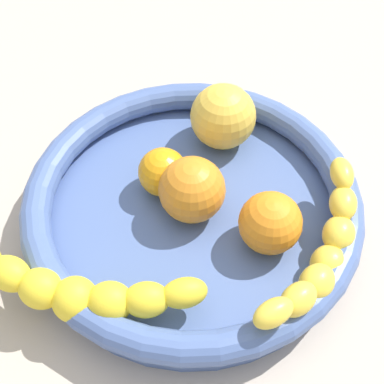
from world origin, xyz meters
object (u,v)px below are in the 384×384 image
banana_draped_right (323,253)px  orange_mid_right (270,223)px  banana_draped_left (77,290)px  orange_mid_left (192,190)px  fruit_bowl (192,208)px  orange_front (163,172)px  apple_yellow (223,116)px

banana_draped_right → orange_mid_right: size_ratio=3.15×
banana_draped_left → orange_mid_left: (-11.18, 9.54, 0.77)cm
fruit_bowl → orange_mid_right: (3.36, 7.66, 2.66)cm
banana_draped_right → orange_front: size_ratio=3.76×
banana_draped_left → apple_yellow: bearing=150.1°
fruit_bowl → orange_front: bearing=-131.0°
apple_yellow → orange_mid_right: bearing=19.6°
orange_front → apple_yellow: size_ratio=0.71×
fruit_bowl → orange_front: (-2.77, -3.18, 2.17)cm
orange_front → orange_mid_left: (2.84, 3.17, 0.79)cm
orange_mid_right → banana_draped_right: bearing=56.8°
fruit_bowl → orange_front: 4.74cm
fruit_bowl → banana_draped_right: size_ratio=1.78×
fruit_bowl → apple_yellow: (-10.25, 2.82, 3.23)cm
banana_draped_right → orange_front: bearing=-120.6°
banana_draped_right → fruit_bowl: bearing=-117.5°
fruit_bowl → banana_draped_left: banana_draped_left is taller
orange_mid_right → apple_yellow: size_ratio=0.84×
fruit_bowl → banana_draped_right: 14.25cm
banana_draped_left → orange_front: orange_front is taller
fruit_bowl → apple_yellow: bearing=164.6°
fruit_bowl → orange_mid_right: 8.78cm
orange_front → banana_draped_left: bearing=-24.4°
orange_front → apple_yellow: bearing=141.3°
banana_draped_left → apple_yellow: apple_yellow is taller
banana_draped_right → apple_yellow: size_ratio=2.66×
fruit_bowl → orange_mid_left: bearing=-5.9°
banana_draped_right → orange_mid_left: 13.96cm
fruit_bowl → orange_mid_left: orange_mid_left is taller
banana_draped_left → orange_front: 15.40cm
banana_draped_left → fruit_bowl: bearing=139.7°
banana_draped_left → apple_yellow: (-21.50, 12.37, 1.05)cm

